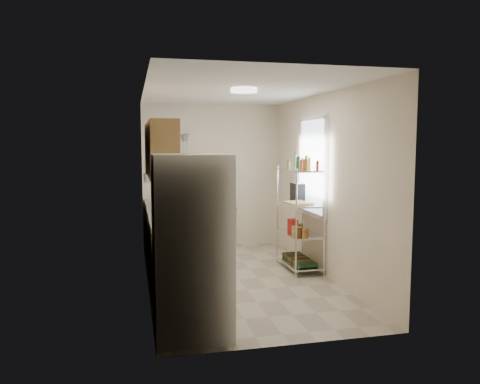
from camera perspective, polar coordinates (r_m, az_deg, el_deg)
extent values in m
cube|color=#B7A994|center=(6.66, -0.16, -10.61)|extent=(2.50, 4.40, 0.01)
cube|color=white|center=(6.42, -0.16, 12.31)|extent=(2.50, 4.40, 0.01)
cube|color=#F0E1C8|center=(8.57, -3.45, 1.98)|extent=(2.50, 0.01, 2.60)
cube|color=#F0E1C8|center=(4.30, 6.39, -2.04)|extent=(2.50, 0.01, 2.60)
cube|color=#F0E1C8|center=(6.25, -11.45, 0.38)|extent=(0.01, 4.40, 2.60)
cube|color=#F0E1C8|center=(6.80, 10.21, 0.85)|extent=(0.01, 4.40, 2.60)
cube|color=tan|center=(6.84, -8.58, -6.47)|extent=(0.60, 3.48, 0.86)
cube|color=gray|center=(6.76, -8.51, -2.74)|extent=(0.63, 3.51, 0.04)
cube|color=#B7BABC|center=(5.64, -7.94, -4.53)|extent=(0.52, 0.44, 0.04)
cube|color=#B7BABC|center=(8.19, -7.38, -4.17)|extent=(0.01, 0.55, 0.72)
cube|color=tan|center=(6.33, -9.75, 5.11)|extent=(0.33, 2.20, 0.72)
cube|color=#B7BABC|center=(7.15, -9.62, 1.83)|extent=(0.50, 0.60, 0.12)
cube|color=white|center=(7.09, 8.91, 3.11)|extent=(0.06, 1.00, 1.46)
cube|color=silver|center=(7.19, 7.22, -8.55)|extent=(0.45, 0.90, 0.02)
cube|color=silver|center=(7.09, 7.27, -5.02)|extent=(0.45, 0.90, 0.02)
cube|color=silver|center=(7.01, 7.32, -1.41)|extent=(0.45, 0.90, 0.02)
cube|color=silver|center=(6.97, 7.38, 2.67)|extent=(0.45, 0.90, 0.02)
cylinder|color=silver|center=(6.57, 6.88, -3.90)|extent=(0.02, 0.02, 1.55)
cylinder|color=silver|center=(7.39, 4.57, -2.77)|extent=(0.02, 0.02, 1.55)
cylinder|color=silver|center=(6.72, 10.30, -3.72)|extent=(0.02, 0.02, 1.55)
cylinder|color=silver|center=(7.53, 7.66, -2.64)|extent=(0.02, 0.02, 1.55)
cylinder|color=white|center=(6.13, 0.47, 12.29)|extent=(0.34, 0.34, 0.05)
cube|color=white|center=(4.65, -5.95, -6.50)|extent=(0.74, 0.74, 1.79)
cylinder|color=white|center=(6.80, -9.12, -1.68)|extent=(0.25, 0.25, 0.20)
cylinder|color=black|center=(7.18, -9.46, -1.88)|extent=(0.36, 0.36, 0.05)
cylinder|color=black|center=(7.34, -9.25, -1.71)|extent=(0.27, 0.27, 0.05)
cube|color=tan|center=(6.89, 7.04, -1.34)|extent=(0.38, 0.46, 0.03)
cube|color=black|center=(7.33, 7.04, 0.11)|extent=(0.17, 0.25, 0.28)
cube|color=maroon|center=(7.23, 6.45, -4.00)|extent=(0.13, 0.17, 0.18)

